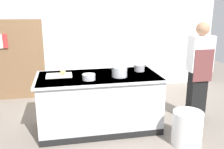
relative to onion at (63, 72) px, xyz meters
The scene contains 11 objects.
ground_plane 1.12m from the onion, ahead, with size 10.00×10.00×0.00m, color slate.
back_wall 2.16m from the onion, 74.42° to the left, with size 6.40×0.12×3.00m, color white.
counter_island 0.76m from the onion, ahead, with size 1.98×0.98×0.90m.
cutting_board 0.08m from the onion, behind, with size 0.40×0.28×0.02m, color silver.
onion is the anchor object (origin of this frame).
stock_pot 0.89m from the onion, 13.56° to the right, with size 0.30×0.24×0.16m.
sauce_pan 1.28m from the onion, ahead, with size 0.24×0.17×0.11m.
mixing_bowl 0.47m from the onion, 37.15° to the right, with size 0.19×0.19×0.09m, color #B7BABF.
trash_bin 2.06m from the onion, 26.06° to the right, with size 0.44×0.44×0.50m, color white.
person_chef 2.27m from the onion, ahead, with size 0.38×0.25×1.72m.
bookshelf 1.96m from the onion, 119.13° to the left, with size 1.10×0.31×1.70m.
Camera 1 is at (-0.54, -3.77, 1.97)m, focal length 39.92 mm.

